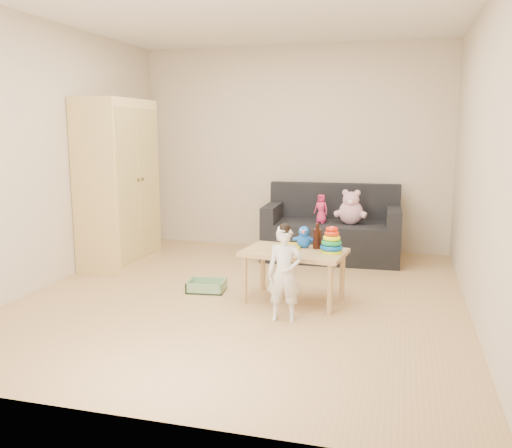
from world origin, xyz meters
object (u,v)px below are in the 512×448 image
(sofa, at_px, (331,241))
(play_table, at_px, (294,276))
(toddler, at_px, (284,275))
(wardrobe, at_px, (118,183))

(sofa, bearing_deg, play_table, -96.24)
(toddler, bearing_deg, sofa, 79.06)
(play_table, bearing_deg, sofa, 85.98)
(toddler, bearing_deg, play_table, 83.96)
(sofa, bearing_deg, wardrobe, -161.60)
(wardrobe, height_order, play_table, wardrobe)
(play_table, height_order, toddler, toddler)
(sofa, bearing_deg, toddler, -94.76)
(sofa, height_order, play_table, play_table)
(sofa, xyz_separation_m, play_table, (-0.12, -1.70, 0.01))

